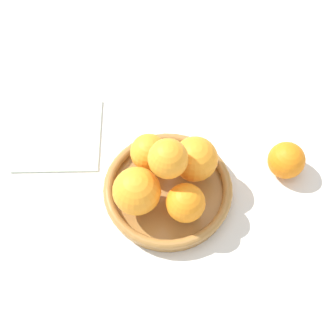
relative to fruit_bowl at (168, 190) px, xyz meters
name	(u,v)px	position (x,y,z in m)	size (l,w,h in m)	color
ground_plane	(168,194)	(0.00, 0.00, -0.02)	(4.00, 4.00, 0.00)	silver
fruit_bowl	(168,190)	(0.00, 0.00, 0.00)	(0.23, 0.23, 0.03)	#A57238
orange_pile	(166,174)	(0.00, 0.00, 0.06)	(0.17, 0.16, 0.13)	orange
stray_orange	(286,160)	(0.12, -0.19, 0.02)	(0.07, 0.07, 0.07)	orange
napkin_folded	(58,135)	(0.05, 0.25, -0.01)	(0.17, 0.17, 0.01)	silver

